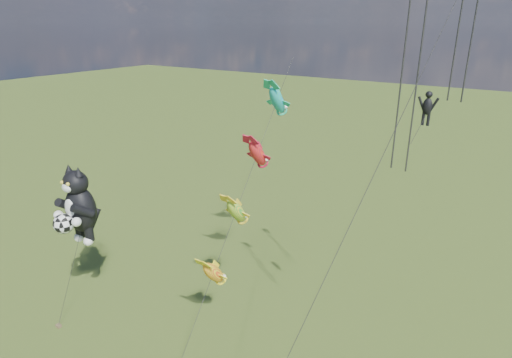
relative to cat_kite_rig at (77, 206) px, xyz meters
The scene contains 4 objects.
ground 9.71m from the cat_kite_rig, 82.01° to the right, with size 300.00×300.00×0.00m, color #263D0F.
cat_kite_rig is the anchor object (origin of this frame).
fish_windsock_rig 12.38m from the cat_kite_rig, 36.91° to the left, with size 1.38×15.96×18.96m.
parafoil_rig 24.40m from the cat_kite_rig, 11.01° to the left, with size 5.70×16.89×25.42m.
Camera 1 is at (25.86, -13.34, 21.65)m, focal length 30.00 mm.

